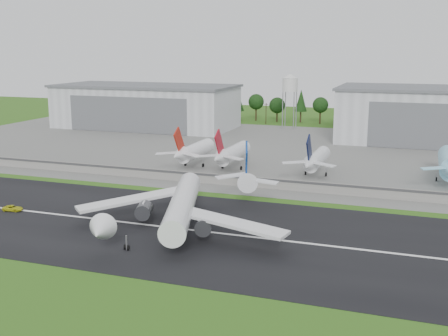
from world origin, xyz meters
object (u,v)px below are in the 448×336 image
at_px(ground_vehicle, 13,208).
at_px(parked_jet_navy, 315,160).
at_px(main_airliner, 181,210).
at_px(parked_jet_red_a, 192,151).
at_px(parked_jet_red_b, 231,154).

height_order(ground_vehicle, parked_jet_navy, parked_jet_navy).
bearing_deg(parked_jet_navy, main_airliner, -106.31).
distance_m(parked_jet_red_a, parked_jet_red_b, 14.60).
height_order(main_airliner, parked_jet_red_b, main_airliner).
xyz_separation_m(main_airliner, parked_jet_red_a, (-25.21, 66.95, 1.13)).
bearing_deg(parked_jet_navy, parked_jet_red_a, 179.95).
height_order(main_airliner, parked_jet_red_a, main_airliner).
height_order(ground_vehicle, parked_jet_red_b, parked_jet_red_b).
xyz_separation_m(parked_jet_red_a, parked_jet_red_b, (14.60, -0.01, -0.03)).
relative_size(ground_vehicle, parked_jet_navy, 0.17).
distance_m(parked_jet_red_b, parked_jet_navy, 30.20).
bearing_deg(parked_jet_red_b, parked_jet_navy, -0.06).
distance_m(main_airliner, parked_jet_red_b, 67.79).
bearing_deg(ground_vehicle, parked_jet_red_a, -27.78).
xyz_separation_m(parked_jet_red_b, parked_jet_navy, (30.20, -0.03, -0.15)).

